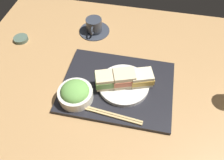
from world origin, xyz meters
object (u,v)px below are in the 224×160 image
at_px(sandwich_near, 106,80).
at_px(chopsticks_pair, 111,115).
at_px(small_sauce_dish, 21,39).
at_px(sandwich_far, 142,78).
at_px(coffee_cup, 94,27).
at_px(sandwich_middle, 124,78).
at_px(sandwich_plate, 124,85).
at_px(salad_bowl, 75,93).

xyz_separation_m(sandwich_near, chopsticks_pair, (0.04, -0.12, -0.04)).
bearing_deg(small_sauce_dish, sandwich_far, -15.50).
relative_size(sandwich_far, chopsticks_pair, 0.44).
bearing_deg(coffee_cup, chopsticks_pair, -68.40).
bearing_deg(sandwich_middle, sandwich_plate, -33.69).
bearing_deg(coffee_cup, salad_bowl, -85.24).
height_order(sandwich_near, sandwich_middle, sandwich_middle).
bearing_deg(sandwich_far, small_sauce_dish, 164.50).
bearing_deg(sandwich_plate, chopsticks_pair, -98.41).
relative_size(sandwich_near, sandwich_middle, 0.99).
bearing_deg(sandwich_near, sandwich_middle, 16.68).
height_order(sandwich_middle, coffee_cup, sandwich_middle).
bearing_deg(sandwich_far, salad_bowl, -154.46).
distance_m(sandwich_far, small_sauce_dish, 0.59).
bearing_deg(chopsticks_pair, sandwich_near, 110.32).
distance_m(sandwich_far, salad_bowl, 0.25).
bearing_deg(sandwich_near, small_sauce_dish, 156.30).
relative_size(sandwich_middle, sandwich_far, 1.00).
distance_m(sandwich_near, chopsticks_pair, 0.13).
xyz_separation_m(sandwich_near, sandwich_middle, (0.06, 0.02, 0.00)).
bearing_deg(sandwich_plate, sandwich_near, -163.32).
relative_size(salad_bowl, chopsticks_pair, 0.57).
xyz_separation_m(sandwich_plate, sandwich_far, (0.06, 0.02, 0.03)).
bearing_deg(chopsticks_pair, sandwich_plate, 81.59).
relative_size(salad_bowl, small_sauce_dish, 1.95).
distance_m(sandwich_plate, small_sauce_dish, 0.54).
xyz_separation_m(sandwich_far, chopsticks_pair, (-0.08, -0.15, -0.04)).
bearing_deg(sandwich_middle, coffee_cup, 122.39).
relative_size(sandwich_middle, salad_bowl, 0.78).
height_order(sandwich_near, coffee_cup, sandwich_near).
relative_size(sandwich_far, salad_bowl, 0.78).
distance_m(sandwich_middle, coffee_cup, 0.36).
relative_size(sandwich_far, small_sauce_dish, 1.53).
xyz_separation_m(sandwich_plate, sandwich_near, (-0.06, -0.02, 0.04)).
bearing_deg(sandwich_near, sandwich_far, 16.68).
distance_m(salad_bowl, coffee_cup, 0.40).
xyz_separation_m(sandwich_plate, salad_bowl, (-0.16, -0.09, 0.02)).
distance_m(sandwich_plate, sandwich_middle, 0.04).
xyz_separation_m(sandwich_far, coffee_cup, (-0.26, 0.29, -0.03)).
height_order(sandwich_far, coffee_cup, sandwich_far).
bearing_deg(sandwich_far, sandwich_near, -163.32).
bearing_deg(sandwich_near, coffee_cup, 112.05).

